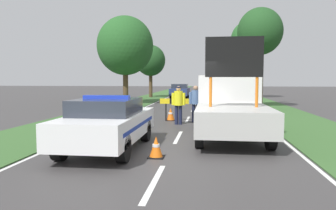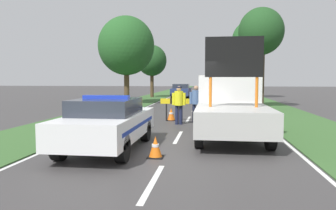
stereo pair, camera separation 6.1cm
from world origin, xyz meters
name	(u,v)px [view 1 (the left image)]	position (x,y,z in m)	size (l,w,h in m)	color
ground_plane	(172,148)	(0.00, 0.00, 0.00)	(160.00, 160.00, 0.00)	#3D3A3A
lane_markings	(198,100)	(0.00, 21.24, 0.00)	(6.93, 71.35, 0.01)	silver
grass_verge_left	(141,101)	(-5.13, 20.00, 0.01)	(3.22, 120.00, 0.03)	#38602D
grass_verge_right	(256,102)	(5.13, 20.00, 0.01)	(3.22, 120.00, 0.03)	#38602D
police_car	(108,123)	(-1.76, -0.39, 0.76)	(1.82, 4.53, 1.53)	white
work_truck	(230,106)	(1.76, 2.34, 1.05)	(2.22, 5.45, 3.23)	white
road_barrier	(189,103)	(0.11, 6.06, 0.87)	(2.75, 0.08, 1.06)	black
police_officer	(178,102)	(-0.29, 4.92, 0.99)	(0.60, 0.38, 1.67)	#191E38
pedestrian_civilian	(196,101)	(0.43, 5.66, 0.98)	(0.60, 0.38, 1.68)	#191E38
traffic_cone_near_police	(131,125)	(-1.88, 2.70, 0.25)	(0.36, 0.36, 0.51)	black
traffic_cone_centre_front	(205,112)	(0.82, 7.49, 0.32)	(0.47, 0.47, 0.65)	black
traffic_cone_near_truck	(156,147)	(-0.28, -1.17, 0.27)	(0.39, 0.39, 0.54)	black
traffic_cone_behind_barrier	(171,114)	(-0.78, 6.21, 0.30)	(0.44, 0.44, 0.61)	black
queued_car_suv_grey	(218,99)	(1.62, 11.58, 0.75)	(1.71, 4.46, 1.38)	slate
queued_car_sedan_black	(219,93)	(1.89, 18.63, 0.80)	(1.77, 4.06, 1.53)	black
queued_car_hatch_blue	(180,91)	(-1.92, 24.19, 0.77)	(1.76, 4.67, 1.47)	navy
queued_car_wagon_maroon	(215,89)	(1.71, 31.36, 0.79)	(1.72, 4.48, 1.46)	maroon
roadside_tree_near_left	(250,41)	(5.10, 25.12, 5.84)	(3.90, 3.90, 7.93)	#4C3823
roadside_tree_near_right	(260,32)	(4.35, 13.45, 5.07)	(2.98, 2.98, 6.69)	#4C3823
roadside_tree_mid_left	(125,46)	(-5.52, 16.06, 4.56)	(4.39, 4.39, 6.88)	#4C3823
roadside_tree_mid_right	(151,61)	(-5.20, 25.49, 3.91)	(3.14, 3.14, 5.59)	#4C3823
utility_pole	(262,56)	(4.80, 15.21, 3.61)	(1.20, 0.20, 7.00)	#473828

